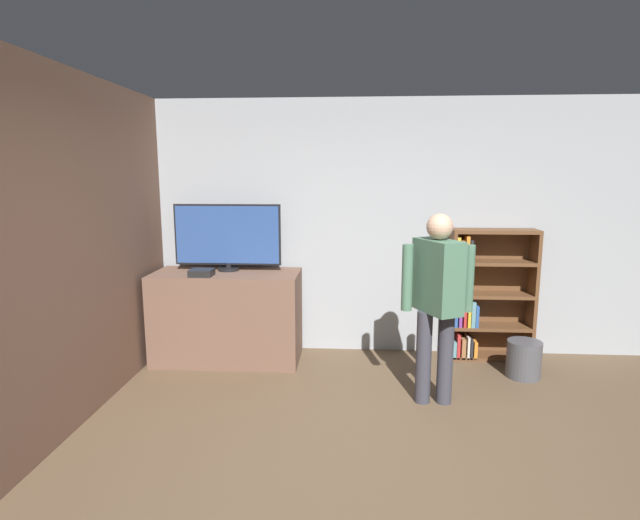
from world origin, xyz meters
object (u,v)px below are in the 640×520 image
object	(u,v)px
game_console	(202,273)
waste_bin	(524,359)
bookshelf	(483,297)
person	(437,293)
television	(228,236)

from	to	relation	value
game_console	waste_bin	bearing A→B (deg)	-1.35
bookshelf	game_console	bearing A→B (deg)	-171.24
game_console	person	size ratio (longest dim) A/B	0.14
game_console	bookshelf	size ratio (longest dim) A/B	0.16
game_console	person	bearing A→B (deg)	-17.19
bookshelf	person	size ratio (longest dim) A/B	0.85
waste_bin	television	bearing A→B (deg)	172.65
bookshelf	waste_bin	bearing A→B (deg)	-61.09
bookshelf	waste_bin	world-z (taller)	bookshelf
game_console	person	xyz separation A→B (m)	(2.18, -0.67, -0.01)
game_console	bookshelf	distance (m)	2.89
person	television	bearing A→B (deg)	-142.59
bookshelf	waste_bin	distance (m)	0.75
game_console	person	distance (m)	2.28
person	waste_bin	distance (m)	1.36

